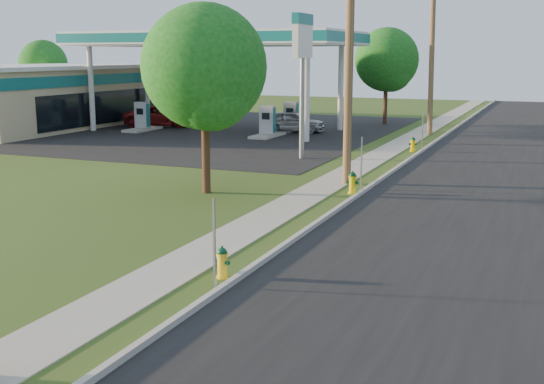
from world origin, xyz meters
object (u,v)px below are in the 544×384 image
object	(u,v)px
fuel_pump_nw	(142,120)
fuel_pump_sw	(174,115)
tree_verge	(206,72)
fuel_pump_ne	(267,125)
hydrant_mid	(352,183)
utility_pole_mid	(349,55)
car_silver	(293,121)
fuel_pump_se	(291,120)
tree_lot	(388,62)
price_pylon	(303,44)
tree_back	(44,66)
hydrant_near	(222,262)
car_red	(162,116)
utility_pole_far	(432,57)
hydrant_far	(413,144)

from	to	relation	value
fuel_pump_nw	fuel_pump_sw	world-z (taller)	same
tree_verge	fuel_pump_ne	bearing A→B (deg)	105.90
fuel_pump_nw	hydrant_mid	xyz separation A→B (m)	(18.64, -14.74, -0.32)
tree_verge	hydrant_mid	size ratio (longest dim) A/B	8.17
utility_pole_mid	fuel_pump_nw	size ratio (longest dim) A/B	3.06
fuel_pump_sw	car_silver	xyz separation A→B (m)	(9.51, -0.96, -0.02)
fuel_pump_ne	tree_verge	bearing A→B (deg)	-74.10
fuel_pump_se	tree_lot	distance (m)	8.86
fuel_pump_sw	price_pylon	xyz separation A→B (m)	(14.00, -11.50, 4.71)
fuel_pump_ne	tree_back	bearing A→B (deg)	160.43
tree_back	tree_verge	bearing A→B (deg)	-41.00
fuel_pump_nw	hydrant_mid	world-z (taller)	fuel_pump_nw
utility_pole_mid	hydrant_mid	bearing A→B (deg)	-67.05
car_silver	price_pylon	bearing A→B (deg)	-163.18
fuel_pump_se	hydrant_mid	xyz separation A→B (m)	(9.64, -18.74, -0.32)
tree_lot	hydrant_near	distance (m)	36.05
tree_back	hydrant_near	size ratio (longest dim) A/B	8.31
fuel_pump_ne	car_red	bearing A→B (deg)	162.59
utility_pole_mid	hydrant_near	bearing A→B (deg)	-86.77
fuel_pump_nw	tree_lot	distance (m)	17.74
utility_pole_mid	fuel_pump_sw	bearing A→B (deg)	136.48
fuel_pump_se	car_silver	world-z (taller)	fuel_pump_se
fuel_pump_nw	price_pylon	size ratio (longest dim) A/B	0.47
fuel_pump_sw	fuel_pump_ne	bearing A→B (deg)	-23.96
price_pylon	tree_lot	world-z (taller)	tree_lot
tree_lot	car_silver	world-z (taller)	tree_lot
fuel_pump_sw	tree_lot	bearing A→B (deg)	24.69
tree_verge	hydrant_near	bearing A→B (deg)	-60.16
tree_back	tree_lot	bearing A→B (deg)	3.29
tree_back	utility_pole_far	bearing A→B (deg)	-6.33
hydrant_near	utility_pole_far	bearing A→B (deg)	91.30
hydrant_far	car_silver	distance (m)	10.86
fuel_pump_sw	tree_verge	world-z (taller)	tree_verge
fuel_pump_se	hydrant_near	bearing A→B (deg)	-71.78
fuel_pump_nw	hydrant_near	world-z (taller)	fuel_pump_nw
fuel_pump_ne	price_pylon	bearing A→B (deg)	-56.31
utility_pole_mid	car_red	world-z (taller)	utility_pole_mid
fuel_pump_nw	tree_back	distance (m)	18.05
fuel_pump_nw	car_red	size ratio (longest dim) A/B	0.61
fuel_pump_ne	hydrant_far	distance (m)	9.99
fuel_pump_ne	hydrant_far	world-z (taller)	fuel_pump_ne
fuel_pump_nw	hydrant_far	world-z (taller)	fuel_pump_nw
fuel_pump_se	car_red	size ratio (longest dim) A/B	0.61
fuel_pump_nw	tree_back	xyz separation A→B (m)	(-15.48, 8.70, 3.27)
fuel_pump_ne	fuel_pump_sw	xyz separation A→B (m)	(-9.00, 4.00, 0.00)
price_pylon	fuel_pump_nw	bearing A→B (deg)	151.82
fuel_pump_nw	hydrant_far	distance (m)	18.76
utility_pole_mid	tree_back	xyz separation A→B (m)	(-33.38, 21.70, -0.96)
fuel_pump_nw	hydrant_mid	bearing A→B (deg)	-38.34
hydrant_mid	tree_back	bearing A→B (deg)	145.51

